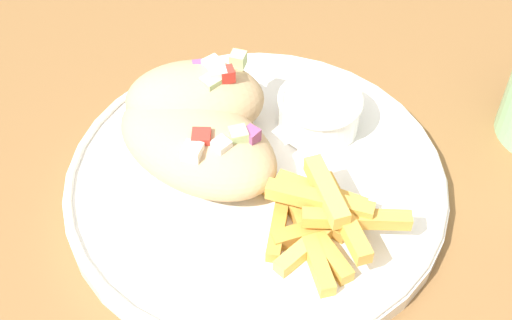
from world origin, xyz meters
The scene contains 6 objects.
table centered at (0.00, 0.00, 0.66)m, with size 1.19×1.19×0.74m.
plate centered at (-0.01, 0.02, 0.75)m, with size 0.29×0.29×0.02m.
pita_sandwich_near centered at (-0.05, 0.01, 0.77)m, with size 0.15×0.11×0.05m.
pita_sandwich_far centered at (-0.07, 0.05, 0.78)m, with size 0.13×0.11×0.06m.
fries_pile centered at (0.05, -0.01, 0.77)m, with size 0.12×0.08×0.04m.
sauce_ramekin centered at (0.02, 0.09, 0.77)m, with size 0.07×0.07×0.03m.
Camera 1 is at (0.13, -0.30, 1.16)m, focal length 50.00 mm.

